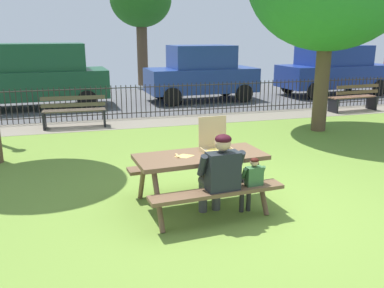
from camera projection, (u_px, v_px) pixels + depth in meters
The scene contains 15 objects.
ground at pixel (215, 175), 7.22m from camera, with size 28.00×10.81×0.02m, color olive.
cobblestone_walkway at pixel (160, 122), 11.59m from camera, with size 28.00×1.40×0.01m, color gray.
street_asphalt at pixel (138, 100), 15.28m from camera, with size 28.00×6.56×0.01m, color #515154.
picnic_table_foreground at pixel (200, 167), 5.76m from camera, with size 1.91×1.62×0.79m.
pizza_box_open at pixel (217, 146), 5.84m from camera, with size 0.46×0.48×0.48m.
pizza_slice_on_table at pixel (183, 156), 5.65m from camera, with size 0.23×0.17×0.02m.
adult_at_table at pixel (220, 173), 5.32m from camera, with size 0.62×0.61×1.19m.
child_at_table at pixel (251, 180), 5.48m from camera, with size 0.33×0.33×0.84m.
iron_fence_streetside at pixel (155, 100), 12.11m from camera, with size 18.08×0.03×0.97m.
park_bench_center at pixel (74, 112), 10.74m from camera, with size 1.62×0.52×0.85m.
park_bench_right at pixel (354, 98), 13.00m from camera, with size 1.63×0.59×0.85m.
parked_car_center at pixel (34, 75), 13.33m from camera, with size 4.68×2.12×2.08m.
parked_car_right at pixel (201, 73), 14.86m from camera, with size 3.97×1.98×1.98m.
parked_car_far_right at pixel (334, 69), 16.33m from camera, with size 4.49×2.11×1.94m.
far_tree_midleft at pixel (141, 1), 18.63m from camera, with size 2.78×2.78×5.14m.
Camera 1 is at (-2.28, -5.04, 2.40)m, focal length 38.63 mm.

